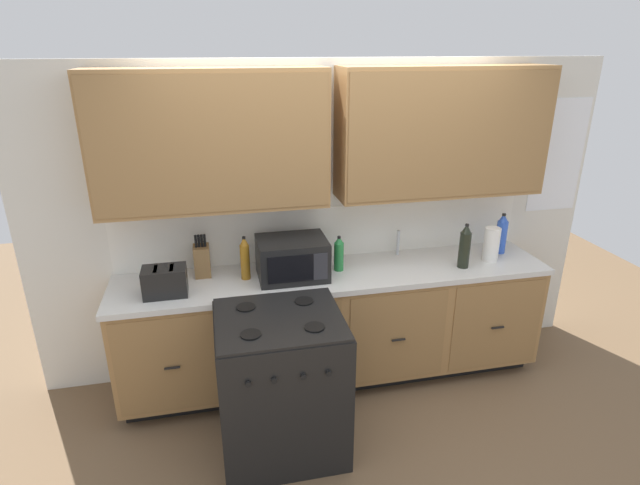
# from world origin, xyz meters

# --- Properties ---
(ground_plane) EXTENTS (8.00, 8.00, 0.00)m
(ground_plane) POSITION_xyz_m (0.00, 0.00, 0.00)
(ground_plane) COLOR brown
(wall_unit) EXTENTS (4.32, 0.40, 2.35)m
(wall_unit) POSITION_xyz_m (0.00, 0.50, 1.61)
(wall_unit) COLOR silver
(wall_unit) RESTS_ON ground_plane
(counter_run) EXTENTS (3.15, 0.64, 0.90)m
(counter_run) POSITION_xyz_m (0.00, 0.30, 0.46)
(counter_run) COLOR black
(counter_run) RESTS_ON ground_plane
(stove_range) EXTENTS (0.76, 0.68, 0.95)m
(stove_range) POSITION_xyz_m (-0.50, -0.33, 0.47)
(stove_range) COLOR black
(stove_range) RESTS_ON ground_plane
(microwave) EXTENTS (0.48, 0.37, 0.28)m
(microwave) POSITION_xyz_m (-0.31, 0.29, 1.04)
(microwave) COLOR black
(microwave) RESTS_ON counter_run
(toaster) EXTENTS (0.28, 0.18, 0.19)m
(toaster) POSITION_xyz_m (-1.17, 0.19, 1.00)
(toaster) COLOR black
(toaster) RESTS_ON counter_run
(knife_block) EXTENTS (0.11, 0.14, 0.31)m
(knife_block) POSITION_xyz_m (-0.93, 0.45, 1.02)
(knife_block) COLOR olive
(knife_block) RESTS_ON counter_run
(sink_faucet) EXTENTS (0.02, 0.02, 0.20)m
(sink_faucet) POSITION_xyz_m (0.55, 0.51, 1.00)
(sink_faucet) COLOR #B2B5BA
(sink_faucet) RESTS_ON counter_run
(paper_towel_roll) EXTENTS (0.12, 0.12, 0.26)m
(paper_towel_roll) POSITION_xyz_m (1.20, 0.25, 1.03)
(paper_towel_roll) COLOR white
(paper_towel_roll) RESTS_ON counter_run
(bottle_green) EXTENTS (0.07, 0.07, 0.26)m
(bottle_green) POSITION_xyz_m (0.03, 0.33, 1.03)
(bottle_green) COLOR #237A38
(bottle_green) RESTS_ON counter_run
(bottle_dark) EXTENTS (0.08, 0.08, 0.33)m
(bottle_dark) POSITION_xyz_m (0.94, 0.18, 1.06)
(bottle_dark) COLOR black
(bottle_dark) RESTS_ON counter_run
(bottle_blue) EXTENTS (0.08, 0.08, 0.32)m
(bottle_blue) POSITION_xyz_m (1.35, 0.38, 1.06)
(bottle_blue) COLOR blue
(bottle_blue) RESTS_ON counter_run
(bottle_amber) EXTENTS (0.07, 0.07, 0.31)m
(bottle_amber) POSITION_xyz_m (-0.64, 0.33, 1.06)
(bottle_amber) COLOR #9E6619
(bottle_amber) RESTS_ON counter_run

